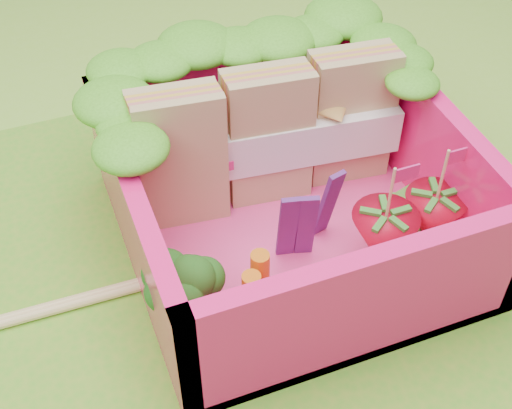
{
  "coord_description": "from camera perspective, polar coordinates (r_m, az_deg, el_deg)",
  "views": [
    {
      "loc": [
        -0.55,
        -1.69,
        2.24
      ],
      "look_at": [
        0.15,
        0.14,
        0.28
      ],
      "focal_mm": 50.0,
      "sensor_mm": 36.0,
      "label": 1
    }
  ],
  "objects": [
    {
      "name": "broccoli",
      "position": [
        2.53,
        -5.43,
        -6.37
      ],
      "size": [
        0.34,
        0.34,
        0.26
      ],
      "color": "#539146",
      "rests_on": "bento_floor"
    },
    {
      "name": "strawberry_left",
      "position": [
        2.77,
        10.06,
        -2.71
      ],
      "size": [
        0.26,
        0.26,
        0.5
      ],
      "color": "red",
      "rests_on": "bento_floor"
    },
    {
      "name": "ground",
      "position": [
        2.86,
        -1.75,
        -6.59
      ],
      "size": [
        14.0,
        14.0,
        0.0
      ],
      "primitive_type": "plane",
      "color": "#8CCA39",
      "rests_on": "ground"
    },
    {
      "name": "carrot_sticks",
      "position": [
        2.57,
        -0.01,
        -6.83
      ],
      "size": [
        0.12,
        0.13,
        0.28
      ],
      "color": "orange",
      "rests_on": "bento_floor"
    },
    {
      "name": "bento_box",
      "position": [
        2.79,
        2.81,
        1.13
      ],
      "size": [
        1.3,
        1.3,
        0.55
      ],
      "color": "#FE156C",
      "rests_on": "placemat"
    },
    {
      "name": "bento_floor",
      "position": [
        2.97,
        2.65,
        -2.36
      ],
      "size": [
        1.3,
        1.3,
        0.05
      ],
      "primitive_type": "cube",
      "color": "#FA408E",
      "rests_on": "placemat"
    },
    {
      "name": "purple_wedges",
      "position": [
        2.73,
        4.14,
        -1.15
      ],
      "size": [
        0.27,
        0.12,
        0.38
      ],
      "color": "#501C62",
      "rests_on": "bento_floor"
    },
    {
      "name": "sandwich_stack",
      "position": [
        2.92,
        1.02,
        5.43
      ],
      "size": [
        1.12,
        0.29,
        0.61
      ],
      "color": "tan",
      "rests_on": "bento_floor"
    },
    {
      "name": "snap_peas",
      "position": [
        2.96,
        11.55,
        -2.37
      ],
      "size": [
        0.6,
        0.51,
        0.05
      ],
      "color": "green",
      "rests_on": "bento_floor"
    },
    {
      "name": "placemat",
      "position": [
        2.84,
        -1.76,
        -6.4
      ],
      "size": [
        2.6,
        2.6,
        0.03
      ],
      "primitive_type": "cube",
      "color": "#5AAC26",
      "rests_on": "ground"
    },
    {
      "name": "strawberry_right",
      "position": [
        2.9,
        13.89,
        -1.1
      ],
      "size": [
        0.24,
        0.24,
        0.48
      ],
      "color": "red",
      "rests_on": "bento_floor"
    },
    {
      "name": "lettuce_ruffle",
      "position": [
        2.91,
        -0.48,
        11.63
      ],
      "size": [
        1.43,
        0.77,
        0.11
      ],
      "color": "#40911A",
      "rests_on": "bento_box"
    }
  ]
}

